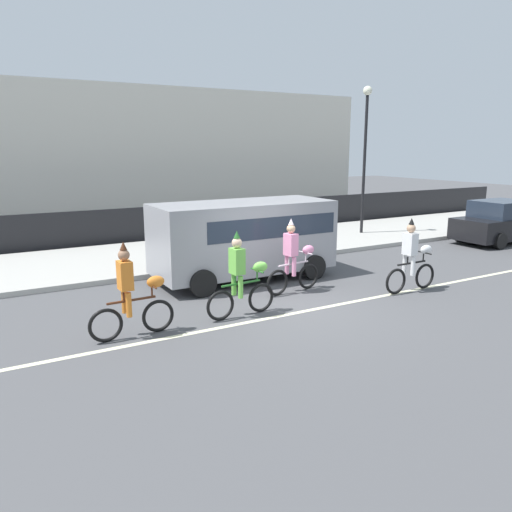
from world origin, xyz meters
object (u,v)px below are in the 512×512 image
Objects in this scene: parade_cyclist_lime at (242,279)px; parked_car_black at (501,223)px; parade_cyclist_zebra at (412,260)px; street_lamp_post at (365,139)px; parade_cyclist_pink at (294,260)px; parked_van_grey at (246,234)px; parade_cyclist_orange at (132,296)px.

parade_cyclist_lime is 13.18m from parked_car_black.
parade_cyclist_lime is at bearing 174.41° from parade_cyclist_zebra.
parked_car_black is 0.70× the size of street_lamp_post.
parade_cyclist_lime and parade_cyclist_zebra have the same top height.
parked_car_black is at bearing -44.68° from street_lamp_post.
parade_cyclist_pink is at bearing -142.50° from street_lamp_post.
parked_car_black is 6.22m from street_lamp_post.
parade_cyclist_pink is 1.88m from parked_van_grey.
parked_van_grey is 1.22× the size of parked_car_black.
parade_cyclist_pink and parade_cyclist_zebra have the same top height.
parked_van_grey reaches higher than parade_cyclist_lime.
parade_cyclist_orange and parade_cyclist_zebra have the same top height.
parade_cyclist_lime is 1.00× the size of parade_cyclist_zebra.
street_lamp_post is (4.41, 6.88, 3.15)m from parade_cyclist_zebra.
street_lamp_post reaches higher than parade_cyclist_pink.
parade_cyclist_orange is 1.00× the size of parade_cyclist_pink.
parade_cyclist_lime is (2.42, 0.02, 0.00)m from parade_cyclist_orange.
street_lamp_post is (7.50, 3.66, 2.71)m from parked_van_grey.
parade_cyclist_pink is (2.04, 0.99, 0.00)m from parade_cyclist_lime.
parade_cyclist_orange is 0.33× the size of street_lamp_post.
parked_van_grey is at bearing 59.67° from parade_cyclist_lime.
parade_cyclist_orange is at bearing -145.41° from parked_van_grey.
parked_van_grey is 8.78m from street_lamp_post.
parade_cyclist_zebra is 0.33× the size of street_lamp_post.
parade_cyclist_orange is 1.00× the size of parade_cyclist_lime.
parade_cyclist_orange is 7.15m from parade_cyclist_zebra.
street_lamp_post is at bearing 29.17° from parade_cyclist_orange.
parked_van_grey is 11.30m from parked_car_black.
street_lamp_post is at bearing 57.33° from parade_cyclist_zebra.
street_lamp_post is (-3.79, 3.75, 3.21)m from parked_car_black.
parked_van_grey reaches higher than parade_cyclist_pink.
parade_cyclist_pink is 11.00m from parked_car_black.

